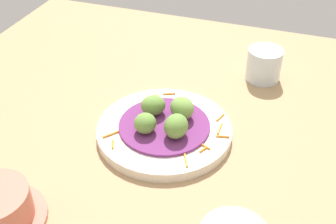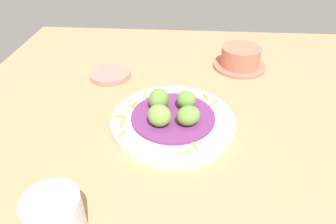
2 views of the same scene
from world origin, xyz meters
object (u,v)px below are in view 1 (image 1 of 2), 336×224
at_px(guac_scoop_right, 146,123).
at_px(guac_scoop_back, 176,126).
at_px(guac_scoop_left, 182,108).
at_px(main_plate, 164,130).
at_px(guac_scoop_center, 153,105).
at_px(water_glass, 264,65).

xyz_separation_m(guac_scoop_right, guac_scoop_back, (-0.06, -0.01, 0.00)).
bearing_deg(guac_scoop_left, guac_scoop_right, 51.66).
height_order(main_plate, guac_scoop_back, guac_scoop_back).
height_order(guac_scoop_center, guac_scoop_back, guac_scoop_back).
distance_m(guac_scoop_center, guac_scoop_right, 0.06).
bearing_deg(guac_scoop_right, water_glass, -120.11).
distance_m(guac_scoop_left, guac_scoop_back, 0.06).
height_order(guac_scoop_left, water_glass, water_glass).
relative_size(main_plate, guac_scoop_center, 5.38).
relative_size(main_plate, guac_scoop_back, 5.20).
distance_m(main_plate, guac_scoop_right, 0.05).
height_order(guac_scoop_right, guac_scoop_back, guac_scoop_back).
height_order(main_plate, guac_scoop_right, guac_scoop_right).
xyz_separation_m(guac_scoop_center, water_glass, (-0.18, -0.24, -0.01)).
bearing_deg(guac_scoop_right, guac_scoop_back, -173.34).
distance_m(guac_scoop_left, water_glass, 0.27).
height_order(main_plate, guac_scoop_center, guac_scoop_center).
height_order(guac_scoop_left, guac_scoop_center, guac_scoop_left).
height_order(main_plate, water_glass, water_glass).
xyz_separation_m(guac_scoop_center, guac_scoop_back, (-0.06, 0.05, 0.00)).
relative_size(main_plate, water_glass, 3.32).
bearing_deg(water_glass, guac_scoop_back, 68.34).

